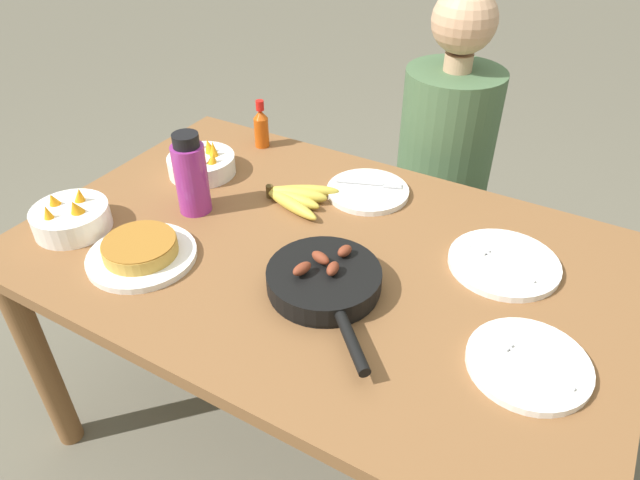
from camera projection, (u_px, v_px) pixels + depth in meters
name	position (u px, v px, depth m)	size (l,w,h in m)	color
ground_plane	(320.00, 430.00, 1.79)	(14.00, 14.00, 0.00)	#666051
dining_table	(320.00, 281.00, 1.42)	(1.44, 0.92, 0.71)	brown
banana_bunch	(296.00, 197.00, 1.52)	(0.20, 0.18, 0.04)	gold
skillet	(325.00, 281.00, 1.23)	(0.33, 0.33, 0.08)	black
frittata_plate_center	(141.00, 252.00, 1.32)	(0.25, 0.25, 0.05)	white
empty_plate_near_front	(528.00, 364.00, 1.07)	(0.23, 0.23, 0.02)	white
empty_plate_far_left	(504.00, 263.00, 1.31)	(0.25, 0.25, 0.02)	white
empty_plate_far_right	(368.00, 191.00, 1.56)	(0.22, 0.22, 0.02)	white
fruit_bowl_mango	(201.00, 163.00, 1.64)	(0.19, 0.19, 0.10)	white
fruit_bowl_citrus	(71.00, 217.00, 1.41)	(0.19, 0.19, 0.10)	white
water_bottle	(191.00, 175.00, 1.44)	(0.08, 0.08, 0.22)	#992D89
hot_sauce_bottle	(261.00, 127.00, 1.75)	(0.04, 0.04, 0.15)	#C64C0F
person_figure	(438.00, 200.00, 1.95)	(0.33, 0.33, 1.18)	black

